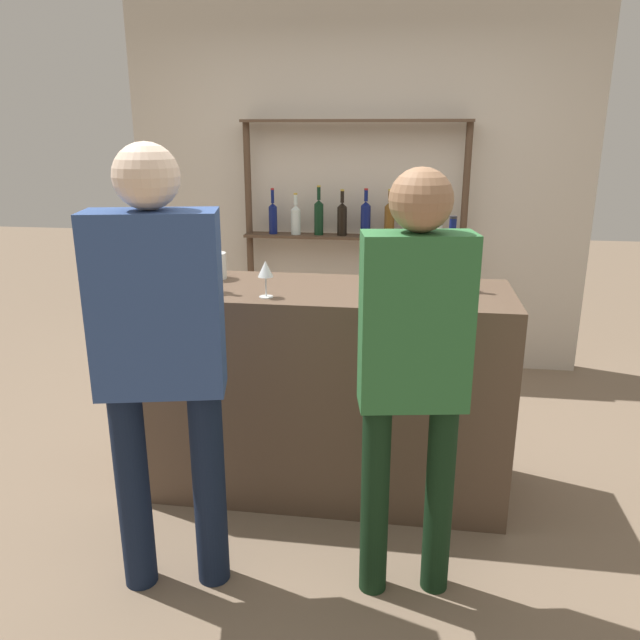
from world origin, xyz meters
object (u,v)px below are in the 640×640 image
at_px(wine_glass, 266,270).
at_px(customer_left, 160,345).
at_px(cork_jar, 213,266).
at_px(customer_right, 414,357).
at_px(counter_bottle_0, 451,262).
at_px(counter_bottle_1, 174,254).
at_px(counter_bottle_2, 198,260).

relative_size(wine_glass, customer_left, 0.10).
height_order(cork_jar, customer_right, customer_right).
distance_m(wine_glass, customer_left, 0.69).
relative_size(wine_glass, customer_right, 0.10).
distance_m(counter_bottle_0, counter_bottle_1, 1.34).
bearing_deg(wine_glass, counter_bottle_2, 167.89).
bearing_deg(wine_glass, cork_jar, 137.10).
bearing_deg(counter_bottle_1, customer_left, -73.06).
bearing_deg(counter_bottle_0, counter_bottle_1, -178.12).
bearing_deg(counter_bottle_0, customer_right, -101.60).
xyz_separation_m(cork_jar, customer_left, (0.09, -0.94, -0.10)).
distance_m(counter_bottle_1, customer_right, 1.41).
height_order(counter_bottle_2, customer_left, customer_left).
bearing_deg(counter_bottle_0, wine_glass, -162.33).
xyz_separation_m(cork_jar, customer_right, (1.01, -0.85, -0.12)).
bearing_deg(wine_glass, customer_left, -112.89).
height_order(counter_bottle_1, cork_jar, counter_bottle_1).
relative_size(customer_left, customer_right, 1.05).
bearing_deg(counter_bottle_0, counter_bottle_2, -170.69).
bearing_deg(customer_left, customer_right, -96.96).
distance_m(counter_bottle_2, customer_left, 0.72).
xyz_separation_m(counter_bottle_1, customer_left, (0.25, -0.84, -0.17)).
bearing_deg(counter_bottle_2, counter_bottle_0, 9.31).
xyz_separation_m(counter_bottle_1, counter_bottle_2, (0.18, -0.15, 0.01)).
xyz_separation_m(counter_bottle_2, customer_right, (1.01, -0.60, -0.21)).
height_order(counter_bottle_1, wine_glass, counter_bottle_1).
xyz_separation_m(counter_bottle_1, cork_jar, (0.17, 0.10, -0.07)).
distance_m(wine_glass, cork_jar, 0.48).
height_order(counter_bottle_0, customer_right, customer_right).
bearing_deg(cork_jar, customer_right, -39.86).
bearing_deg(cork_jar, customer_left, -84.68).
height_order(wine_glass, cork_jar, wine_glass).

